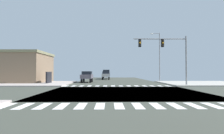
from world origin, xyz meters
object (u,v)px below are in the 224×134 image
at_px(street_lamp, 158,53).
at_px(bank_building, 7,67).
at_px(sedan_queued_1, 87,76).
at_px(sedan_leading_2, 106,75).
at_px(traffic_signal_mast, 166,49).
at_px(pickup_trailing_2, 106,74).

xyz_separation_m(street_lamp, bank_building, (-25.75, -1.92, -2.65)).
bearing_deg(sedan_queued_1, sedan_leading_2, -103.87).
height_order(street_lamp, bank_building, street_lamp).
bearing_deg(traffic_signal_mast, street_lamp, 81.03).
bearing_deg(bank_building, sedan_leading_2, 38.15).
bearing_deg(traffic_signal_mast, bank_building, 162.13).
xyz_separation_m(traffic_signal_mast, sedan_queued_1, (-11.01, 8.39, -3.65)).
height_order(sedan_leading_2, pickup_trailing_2, pickup_trailing_2).
distance_m(sedan_queued_1, pickup_trailing_2, 20.94).
relative_size(bank_building, sedan_queued_1, 3.43).
distance_m(traffic_signal_mast, pickup_trailing_2, 30.39).
height_order(street_lamp, pickup_trailing_2, street_lamp).
xyz_separation_m(bank_building, pickup_trailing_2, (16.21, 21.30, -1.23)).
relative_size(street_lamp, bank_building, 0.59).
xyz_separation_m(traffic_signal_mast, sedan_leading_2, (-8.01, 20.54, -3.65)).
bearing_deg(sedan_queued_1, street_lamp, -173.89).
relative_size(bank_building, sedan_leading_2, 3.43).
relative_size(sedan_queued_1, pickup_trailing_2, 0.84).
distance_m(street_lamp, sedan_leading_2, 14.98).
relative_size(traffic_signal_mast, sedan_queued_1, 1.61).
xyz_separation_m(bank_building, sedan_leading_2, (16.21, 12.73, -1.41)).
relative_size(traffic_signal_mast, pickup_trailing_2, 1.36).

